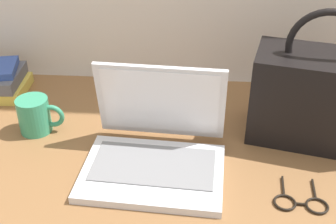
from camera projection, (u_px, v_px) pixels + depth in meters
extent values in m
cube|color=brown|center=(180.00, 160.00, 1.04)|extent=(1.60, 0.76, 0.03)
cube|color=silver|center=(153.00, 173.00, 0.96)|extent=(0.32, 0.24, 0.02)
cube|color=slate|center=(154.00, 165.00, 0.97)|extent=(0.28, 0.16, 0.00)
cube|color=silver|center=(161.00, 101.00, 1.01)|extent=(0.30, 0.06, 0.20)
cube|color=white|center=(160.00, 102.00, 1.01)|extent=(0.27, 0.05, 0.17)
cylinder|color=#338C66|center=(34.00, 115.00, 1.09)|extent=(0.08, 0.08, 0.09)
torus|color=#338C66|center=(52.00, 116.00, 1.09)|extent=(0.06, 0.01, 0.06)
torus|color=black|center=(285.00, 202.00, 0.89)|extent=(0.05, 0.05, 0.01)
torus|color=black|center=(317.00, 206.00, 0.88)|extent=(0.05, 0.05, 0.01)
cube|color=black|center=(301.00, 204.00, 0.89)|extent=(0.02, 0.01, 0.00)
cube|color=black|center=(283.00, 186.00, 0.93)|extent=(0.01, 0.06, 0.00)
cube|color=black|center=(314.00, 189.00, 0.93)|extent=(0.01, 0.06, 0.00)
cube|color=black|center=(316.00, 99.00, 1.04)|extent=(0.33, 0.22, 0.22)
torus|color=black|center=(327.00, 48.00, 0.97)|extent=(0.18, 0.06, 0.18)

